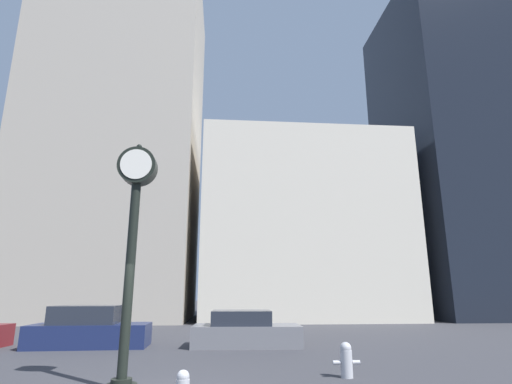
{
  "coord_description": "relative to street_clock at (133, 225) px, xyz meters",
  "views": [
    {
      "loc": [
        1.4,
        -7.52,
        1.89
      ],
      "look_at": [
        2.95,
        10.8,
        6.55
      ],
      "focal_mm": 28.0,
      "sensor_mm": 36.0,
      "label": 1
    }
  ],
  "objects": [
    {
      "name": "building_tall_tower",
      "position": [
        -6.49,
        22.63,
        10.87
      ],
      "size": [
        12.31,
        12.0,
        28.43
      ],
      "color": "#ADA393",
      "rests_on": "ground_plane"
    },
    {
      "name": "car_navy",
      "position": [
        -2.78,
        6.77,
        -2.75
      ],
      "size": [
        4.16,
        1.86,
        1.44
      ],
      "rotation": [
        0.0,
        0.0,
        0.02
      ],
      "color": "#19234C",
      "rests_on": "ground_plane"
    },
    {
      "name": "building_glass_modern",
      "position": [
        21.34,
        22.63,
        10.7
      ],
      "size": [
        8.79,
        12.0,
        28.1
      ],
      "color": "black",
      "rests_on": "ground_plane"
    },
    {
      "name": "building_storefront_row",
      "position": [
        8.01,
        22.63,
        3.4
      ],
      "size": [
        14.99,
        12.0,
        13.49
      ],
      "color": "beige",
      "rests_on": "ground_plane"
    },
    {
      "name": "fire_hydrant_near",
      "position": [
        4.89,
        0.82,
        -2.95
      ],
      "size": [
        0.64,
        0.28,
        0.78
      ],
      "color": "#B7B7BC",
      "rests_on": "ground_plane"
    },
    {
      "name": "car_grey",
      "position": [
        2.87,
        6.54,
        -2.82
      ],
      "size": [
        4.0,
        2.09,
        1.26
      ],
      "rotation": [
        0.0,
        0.0,
        -0.05
      ],
      "color": "slate",
      "rests_on": "ground_plane"
    },
    {
      "name": "street_clock",
      "position": [
        0.0,
        0.0,
        0.0
      ],
      "size": [
        0.85,
        0.62,
        5.24
      ],
      "color": "black",
      "rests_on": "ground_plane"
    }
  ]
}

